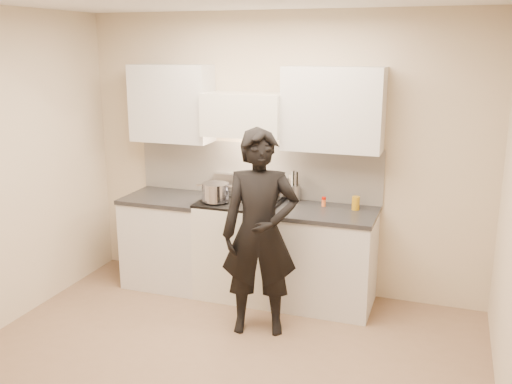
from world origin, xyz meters
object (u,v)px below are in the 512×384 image
counter_right (325,258)px  utensil_crock (294,192)px  wok (265,187)px  person (260,233)px  stove (241,247)px

counter_right → utensil_crock: bearing=148.2°
counter_right → utensil_crock: (-0.36, 0.22, 0.55)m
counter_right → wok: bearing=167.1°
utensil_crock → wok: bearing=-163.6°
utensil_crock → person: bearing=-93.1°
utensil_crock → person: (-0.05, -0.89, -0.14)m
stove → counter_right: 0.83m
stove → utensil_crock: (0.47, 0.22, 0.54)m
person → utensil_crock: bearing=71.0°
stove → person: (0.42, -0.67, 0.40)m
wok → utensil_crock: (0.27, 0.08, -0.04)m
wok → person: (0.22, -0.81, -0.18)m
person → wok: bearing=89.3°
counter_right → person: size_ratio=0.53×
counter_right → person: (-0.41, -0.67, 0.41)m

